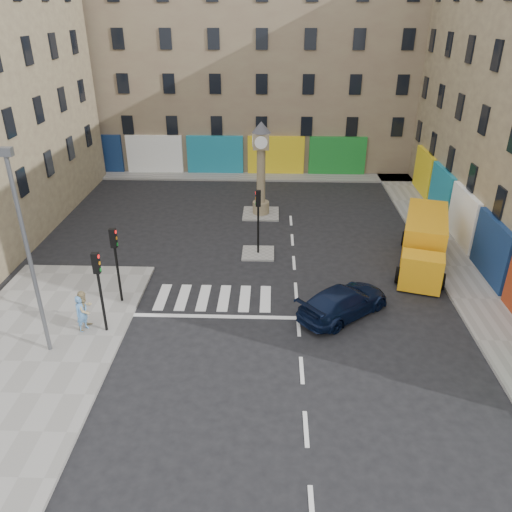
# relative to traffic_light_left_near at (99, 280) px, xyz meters

# --- Properties ---
(ground) EXTENTS (120.00, 120.00, 0.00)m
(ground) POSITION_rel_traffic_light_left_near_xyz_m (8.30, -0.20, -2.62)
(ground) COLOR black
(ground) RESTS_ON ground
(sidewalk_left) EXTENTS (7.00, 16.00, 0.15)m
(sidewalk_left) POSITION_rel_traffic_light_left_near_xyz_m (-2.70, -2.20, -2.55)
(sidewalk_left) COLOR gray
(sidewalk_left) RESTS_ON ground
(sidewalk_right) EXTENTS (2.60, 30.00, 0.15)m
(sidewalk_right) POSITION_rel_traffic_light_left_near_xyz_m (17.00, 9.80, -2.55)
(sidewalk_right) COLOR gray
(sidewalk_right) RESTS_ON ground
(sidewalk_far) EXTENTS (32.00, 2.40, 0.15)m
(sidewalk_far) POSITION_rel_traffic_light_left_near_xyz_m (4.30, 22.00, -2.55)
(sidewalk_far) COLOR gray
(sidewalk_far) RESTS_ON ground
(island_near) EXTENTS (1.80, 1.80, 0.12)m
(island_near) POSITION_rel_traffic_light_left_near_xyz_m (6.30, 7.80, -2.56)
(island_near) COLOR gray
(island_near) RESTS_ON ground
(island_far) EXTENTS (2.40, 2.40, 0.12)m
(island_far) POSITION_rel_traffic_light_left_near_xyz_m (6.30, 13.80, -2.56)
(island_far) COLOR gray
(island_far) RESTS_ON ground
(building_far) EXTENTS (32.00, 10.00, 17.00)m
(building_far) POSITION_rel_traffic_light_left_near_xyz_m (4.30, 27.80, 5.88)
(building_far) COLOR #837457
(building_far) RESTS_ON ground
(traffic_light_left_near) EXTENTS (0.28, 0.22, 3.70)m
(traffic_light_left_near) POSITION_rel_traffic_light_left_near_xyz_m (0.00, 0.00, 0.00)
(traffic_light_left_near) COLOR black
(traffic_light_left_near) RESTS_ON sidewalk_left
(traffic_light_left_far) EXTENTS (0.28, 0.22, 3.70)m
(traffic_light_left_far) POSITION_rel_traffic_light_left_near_xyz_m (0.00, 2.40, 0.00)
(traffic_light_left_far) COLOR black
(traffic_light_left_far) RESTS_ON sidewalk_left
(traffic_light_island) EXTENTS (0.28, 0.22, 3.70)m
(traffic_light_island) POSITION_rel_traffic_light_left_near_xyz_m (6.30, 7.80, -0.03)
(traffic_light_island) COLOR black
(traffic_light_island) RESTS_ON island_near
(lamp_post) EXTENTS (0.50, 0.25, 8.30)m
(lamp_post) POSITION_rel_traffic_light_left_near_xyz_m (-1.90, -1.40, 2.17)
(lamp_post) COLOR #595B60
(lamp_post) RESTS_ON sidewalk_left
(clock_pillar) EXTENTS (1.20, 1.20, 6.10)m
(clock_pillar) POSITION_rel_traffic_light_left_near_xyz_m (6.30, 13.80, 0.93)
(clock_pillar) COLOR #978863
(clock_pillar) RESTS_ON island_far
(navy_sedan) EXTENTS (4.85, 4.55, 1.37)m
(navy_sedan) POSITION_rel_traffic_light_left_near_xyz_m (10.36, 1.80, -1.93)
(navy_sedan) COLOR black
(navy_sedan) RESTS_ON ground
(yellow_van) EXTENTS (3.95, 7.25, 2.53)m
(yellow_van) POSITION_rel_traffic_light_left_near_xyz_m (15.28, 7.13, -1.37)
(yellow_van) COLOR orange
(yellow_van) RESTS_ON ground
(pedestrian_blue) EXTENTS (0.62, 0.71, 1.65)m
(pedestrian_blue) POSITION_rel_traffic_light_left_near_xyz_m (-0.97, 0.01, -1.65)
(pedestrian_blue) COLOR #5589C3
(pedestrian_blue) RESTS_ON sidewalk_left
(pedestrian_tan) EXTENTS (0.92, 1.04, 1.77)m
(pedestrian_tan) POSITION_rel_traffic_light_left_near_xyz_m (-0.89, 0.21, -1.58)
(pedestrian_tan) COLOR tan
(pedestrian_tan) RESTS_ON sidewalk_left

